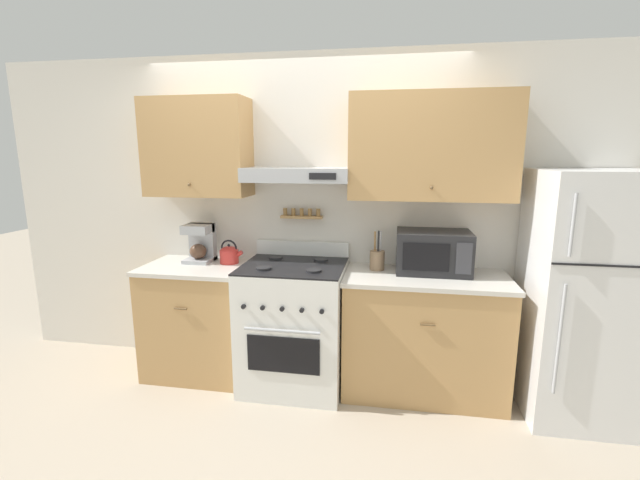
# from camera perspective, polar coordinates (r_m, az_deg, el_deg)

# --- Properties ---
(ground_plane) EXTENTS (16.00, 16.00, 0.00)m
(ground_plane) POSITION_cam_1_polar(r_m,az_deg,el_deg) (3.37, -4.43, -20.50)
(ground_plane) COLOR #B2A38E
(wall_back) EXTENTS (5.20, 0.46, 2.55)m
(wall_back) POSITION_cam_1_polar(r_m,az_deg,el_deg) (3.43, -1.18, 5.92)
(wall_back) COLOR silver
(wall_back) RESTS_ON ground_plane
(counter_left) EXTENTS (0.83, 0.62, 0.91)m
(counter_left) POSITION_cam_1_polar(r_m,az_deg,el_deg) (3.69, -15.70, -10.08)
(counter_left) COLOR tan
(counter_left) RESTS_ON ground_plane
(counter_right) EXTENTS (1.19, 0.62, 0.91)m
(counter_right) POSITION_cam_1_polar(r_m,az_deg,el_deg) (3.37, 13.62, -12.10)
(counter_right) COLOR tan
(counter_right) RESTS_ON ground_plane
(stove_range) EXTENTS (0.77, 0.71, 1.08)m
(stove_range) POSITION_cam_1_polar(r_m,az_deg,el_deg) (3.38, -3.46, -11.18)
(stove_range) COLOR white
(stove_range) RESTS_ON ground_plane
(refrigerator) EXTENTS (0.73, 0.74, 1.68)m
(refrigerator) POSITION_cam_1_polar(r_m,az_deg,el_deg) (3.41, 31.91, -6.37)
(refrigerator) COLOR white
(refrigerator) RESTS_ON ground_plane
(tea_kettle) EXTENTS (0.19, 0.15, 0.19)m
(tea_kettle) POSITION_cam_1_polar(r_m,az_deg,el_deg) (3.53, -11.99, -1.84)
(tea_kettle) COLOR red
(tea_kettle) RESTS_ON counter_left
(coffee_maker) EXTENTS (0.21, 0.23, 0.31)m
(coffee_maker) POSITION_cam_1_polar(r_m,az_deg,el_deg) (3.64, -15.67, -0.34)
(coffee_maker) COLOR #ADAFB5
(coffee_maker) RESTS_ON counter_left
(microwave) EXTENTS (0.54, 0.40, 0.31)m
(microwave) POSITION_cam_1_polar(r_m,az_deg,el_deg) (3.30, 14.83, -1.47)
(microwave) COLOR #232326
(microwave) RESTS_ON counter_right
(utensil_crock) EXTENTS (0.11, 0.11, 0.30)m
(utensil_crock) POSITION_cam_1_polar(r_m,az_deg,el_deg) (3.29, 7.63, -2.57)
(utensil_crock) COLOR #8E7051
(utensil_crock) RESTS_ON counter_right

